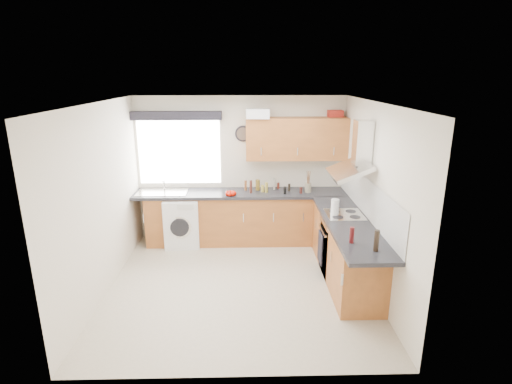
{
  "coord_description": "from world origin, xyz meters",
  "views": [
    {
      "loc": [
        0.11,
        -5.03,
        2.84
      ],
      "look_at": [
        0.25,
        0.85,
        1.1
      ],
      "focal_mm": 28.0,
      "sensor_mm": 36.0,
      "label": 1
    }
  ],
  "objects_px": {
    "washing_machine": "(182,221)",
    "upper_cabinets": "(297,139)",
    "extractor_hood": "(356,156)",
    "oven": "(342,246)"
  },
  "relations": [
    {
      "from": "extractor_hood",
      "to": "upper_cabinets",
      "type": "bearing_deg",
      "value": 116.13
    },
    {
      "from": "extractor_hood",
      "to": "upper_cabinets",
      "type": "distance_m",
      "value": 1.48
    },
    {
      "from": "oven",
      "to": "upper_cabinets",
      "type": "xyz_separation_m",
      "value": [
        -0.55,
        1.32,
        1.38
      ]
    },
    {
      "from": "oven",
      "to": "washing_machine",
      "type": "bearing_deg",
      "value": 156.25
    },
    {
      "from": "washing_machine",
      "to": "upper_cabinets",
      "type": "bearing_deg",
      "value": 2.59
    },
    {
      "from": "upper_cabinets",
      "to": "washing_machine",
      "type": "relative_size",
      "value": 2.02
    },
    {
      "from": "extractor_hood",
      "to": "upper_cabinets",
      "type": "xyz_separation_m",
      "value": [
        -0.65,
        1.33,
        0.03
      ]
    },
    {
      "from": "extractor_hood",
      "to": "washing_machine",
      "type": "distance_m",
      "value": 3.13
    },
    {
      "from": "oven",
      "to": "upper_cabinets",
      "type": "relative_size",
      "value": 0.5
    },
    {
      "from": "oven",
      "to": "washing_machine",
      "type": "relative_size",
      "value": 1.01
    }
  ]
}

